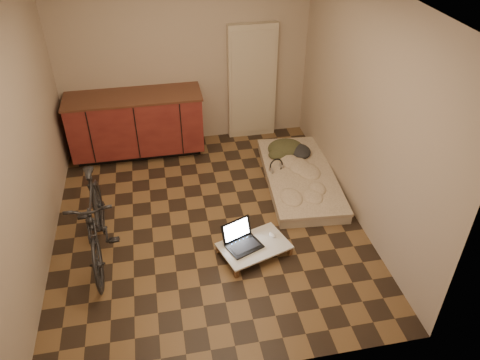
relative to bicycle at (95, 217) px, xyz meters
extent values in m
cube|color=brown|center=(1.20, 0.32, -0.52)|extent=(3.50, 4.00, 0.00)
cube|color=tan|center=(1.20, 2.32, 0.78)|extent=(3.50, 0.00, 2.60)
cube|color=tan|center=(1.20, -1.68, 0.78)|extent=(3.50, 0.00, 2.60)
cube|color=tan|center=(-0.55, 0.32, 0.78)|extent=(0.00, 4.00, 2.60)
cube|color=tan|center=(2.95, 0.32, 0.78)|extent=(0.00, 4.00, 2.60)
cube|color=black|center=(0.45, 2.06, -0.47)|extent=(1.70, 0.48, 0.10)
cube|color=#5B1B19|center=(0.45, 2.02, -0.03)|extent=(1.80, 0.60, 0.78)
cube|color=#522D1E|center=(0.45, 2.02, 0.38)|extent=(1.84, 0.62, 0.03)
cube|color=beige|center=(2.15, 2.26, 0.33)|extent=(0.70, 0.10, 1.70)
imported|color=black|center=(0.00, 0.00, 0.00)|extent=(0.53, 1.61, 1.03)
cube|color=#BBAC96|center=(2.50, 0.87, -0.46)|extent=(1.00, 1.86, 0.11)
cube|color=beige|center=(2.50, 0.87, -0.38)|extent=(1.02, 1.88, 0.04)
cube|color=brown|center=(1.37, -0.62, -0.46)|extent=(0.05, 0.05, 0.10)
cube|color=brown|center=(1.24, -0.23, -0.46)|extent=(0.05, 0.05, 0.10)
cube|color=brown|center=(2.00, -0.41, -0.46)|extent=(0.05, 0.05, 0.10)
cube|color=brown|center=(1.87, -0.02, -0.46)|extent=(0.05, 0.05, 0.10)
cube|color=silver|center=(1.62, -0.32, -0.40)|extent=(0.84, 0.67, 0.02)
cube|color=black|center=(1.51, -0.32, -0.39)|extent=(0.43, 0.37, 0.02)
cube|color=black|center=(1.45, -0.18, -0.26)|extent=(0.35, 0.20, 0.23)
cube|color=white|center=(1.45, -0.18, -0.26)|extent=(0.30, 0.16, 0.19)
ellipsoid|color=white|center=(1.85, -0.22, -0.38)|extent=(0.09, 0.11, 0.03)
camera|label=1|loc=(0.75, -3.93, 3.09)|focal=35.00mm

